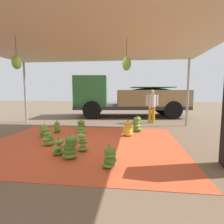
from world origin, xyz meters
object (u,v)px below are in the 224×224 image
object	(u,v)px
cargo_truck_main	(126,97)
worker_0	(152,104)
banana_bunch_3	(128,129)
banana_bunch_6	(48,139)
banana_bunch_4	(81,127)
banana_bunch_7	(58,148)
banana_bunch_8	(82,143)
banana_bunch_9	(137,125)
banana_bunch_0	(110,158)
banana_bunch_5	(45,132)
banana_bunch_2	(70,148)
banana_bunch_1	(57,128)

from	to	relation	value
cargo_truck_main	worker_0	bearing A→B (deg)	-58.90
banana_bunch_3	banana_bunch_6	world-z (taller)	banana_bunch_3
banana_bunch_4	banana_bunch_7	size ratio (longest dim) A/B	1.15
banana_bunch_6	banana_bunch_8	size ratio (longest dim) A/B	0.84
banana_bunch_8	worker_0	distance (m)	5.04
banana_bunch_3	cargo_truck_main	size ratio (longest dim) A/B	0.08
banana_bunch_7	banana_bunch_9	world-z (taller)	banana_bunch_9
banana_bunch_3	banana_bunch_6	xyz separation A→B (m)	(-2.18, -1.36, -0.06)
banana_bunch_9	banana_bunch_0	bearing A→B (deg)	-99.72
banana_bunch_6	banana_bunch_8	world-z (taller)	banana_bunch_8
banana_bunch_6	banana_bunch_7	bearing A→B (deg)	-50.01
banana_bunch_5	banana_bunch_9	bearing A→B (deg)	23.01
banana_bunch_4	banana_bunch_7	distance (m)	2.31
banana_bunch_3	banana_bunch_5	distance (m)	2.76
worker_0	banana_bunch_7	bearing A→B (deg)	-118.18
banana_bunch_0	banana_bunch_4	world-z (taller)	banana_bunch_4
banana_bunch_5	cargo_truck_main	bearing A→B (deg)	66.88
banana_bunch_3	banana_bunch_8	bearing A→B (deg)	-122.64
banana_bunch_6	banana_bunch_8	bearing A→B (deg)	-18.09
banana_bunch_2	banana_bunch_6	bearing A→B (deg)	136.99
cargo_truck_main	worker_0	distance (m)	2.63
banana_bunch_2	banana_bunch_4	size ratio (longest dim) A/B	1.13
banana_bunch_7	worker_0	distance (m)	5.59
banana_bunch_0	banana_bunch_9	xyz separation A→B (m)	(0.58, 3.37, 0.07)
banana_bunch_6	banana_bunch_9	bearing A→B (deg)	39.83
banana_bunch_6	banana_bunch_9	world-z (taller)	banana_bunch_9
banana_bunch_0	banana_bunch_5	xyz separation A→B (m)	(-2.43, 2.09, -0.00)
banana_bunch_4	cargo_truck_main	size ratio (longest dim) A/B	0.07
banana_bunch_8	banana_bunch_4	bearing A→B (deg)	107.37
banana_bunch_1	banana_bunch_9	xyz separation A→B (m)	(2.90, 0.58, 0.07)
banana_bunch_4	worker_0	size ratio (longest dim) A/B	0.32
banana_bunch_2	banana_bunch_8	bearing A→B (deg)	78.27
worker_0	banana_bunch_1	bearing A→B (deg)	-143.83
cargo_truck_main	banana_bunch_5	bearing A→B (deg)	-113.12
banana_bunch_0	banana_bunch_8	world-z (taller)	banana_bunch_8
banana_bunch_2	banana_bunch_9	bearing A→B (deg)	63.00
banana_bunch_7	cargo_truck_main	distance (m)	7.31
banana_bunch_1	banana_bunch_7	size ratio (longest dim) A/B	1.06
banana_bunch_4	cargo_truck_main	bearing A→B (deg)	73.87
banana_bunch_2	cargo_truck_main	world-z (taller)	cargo_truck_main
banana_bunch_2	banana_bunch_8	xyz separation A→B (m)	(0.11, 0.55, -0.04)
banana_bunch_7	worker_0	size ratio (longest dim) A/B	0.28
banana_bunch_0	banana_bunch_5	world-z (taller)	banana_bunch_0
banana_bunch_5	cargo_truck_main	size ratio (longest dim) A/B	0.07
banana_bunch_7	banana_bunch_8	xyz separation A→B (m)	(0.48, 0.37, 0.03)
banana_bunch_2	banana_bunch_3	xyz separation A→B (m)	(1.21, 2.26, -0.01)
banana_bunch_7	banana_bunch_1	bearing A→B (deg)	114.51
banana_bunch_4	banana_bunch_9	size ratio (longest dim) A/B	0.84
banana_bunch_1	banana_bunch_7	xyz separation A→B (m)	(1.02, -2.23, -0.02)
banana_bunch_4	banana_bunch_8	size ratio (longest dim) A/B	0.98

